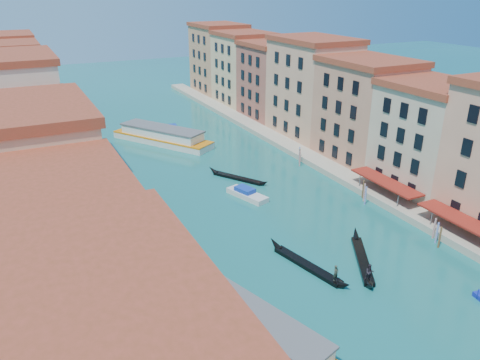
% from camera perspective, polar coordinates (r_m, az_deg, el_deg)
% --- Properties ---
extents(left_bank_palazzos, '(12.80, 128.40, 21.00)m').
position_cam_1_polar(left_bank_palazzos, '(77.39, -24.87, 4.88)').
color(left_bank_palazzos, beige).
rests_on(left_bank_palazzos, ground).
extents(right_bank_palazzos, '(12.80, 128.40, 21.00)m').
position_cam_1_polar(right_bank_palazzos, '(96.06, 10.76, 9.75)').
color(right_bank_palazzos, '#AD4E43').
rests_on(right_bank_palazzos, ground).
extents(quay, '(4.00, 140.00, 1.00)m').
position_cam_1_polar(quay, '(94.12, 6.42, 3.88)').
color(quay, '#AAA489').
rests_on(quay, ground).
extents(restaurant_awnings, '(3.20, 44.55, 3.12)m').
position_cam_1_polar(restaurant_awnings, '(64.89, 26.86, -5.16)').
color(restaurant_awnings, maroon).
rests_on(restaurant_awnings, ground).
extents(mooring_poles_right, '(1.44, 54.24, 3.20)m').
position_cam_1_polar(mooring_poles_right, '(66.56, 21.10, -5.09)').
color(mooring_poles_right, '#53381C').
rests_on(mooring_poles_right, ground).
extents(vaporetto_near, '(9.64, 18.77, 2.73)m').
position_cam_1_polar(vaporetto_near, '(45.46, 2.15, -17.58)').
color(vaporetto_near, silver).
rests_on(vaporetto_near, ground).
extents(vaporetto_far, '(16.73, 22.16, 3.41)m').
position_cam_1_polar(vaporetto_far, '(99.21, -9.47, 5.33)').
color(vaporetto_far, silver).
rests_on(vaporetto_far, ground).
extents(gondola_fore, '(3.90, 12.98, 2.61)m').
position_cam_1_polar(gondola_fore, '(56.08, 8.21, -10.12)').
color(gondola_fore, black).
rests_on(gondola_fore, ground).
extents(gondola_right, '(7.75, 12.02, 2.68)m').
position_cam_1_polar(gondola_right, '(58.09, 14.75, -9.36)').
color(gondola_right, black).
rests_on(gondola_right, ground).
extents(gondola_far, '(7.26, 10.95, 1.74)m').
position_cam_1_polar(gondola_far, '(79.61, -0.41, 0.35)').
color(gondola_far, black).
rests_on(gondola_far, ground).
extents(motorboat_mid, '(4.35, 7.55, 1.49)m').
position_cam_1_polar(motorboat_mid, '(72.79, 0.82, -1.68)').
color(motorboat_mid, silver).
rests_on(motorboat_mid, ground).
extents(motorboat_far, '(2.82, 6.48, 1.30)m').
position_cam_1_polar(motorboat_far, '(107.55, -8.12, 6.20)').
color(motorboat_far, silver).
rests_on(motorboat_far, ground).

